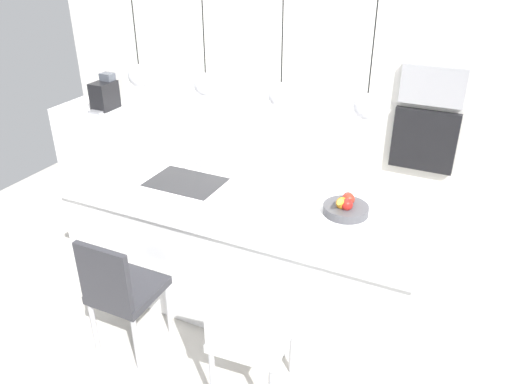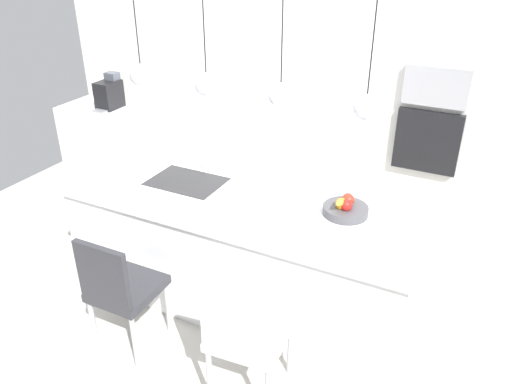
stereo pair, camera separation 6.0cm
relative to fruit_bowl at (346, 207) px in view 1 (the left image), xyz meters
name	(u,v)px [view 1 (the left image)]	position (x,y,z in m)	size (l,w,h in m)	color
floor	(245,293)	(-0.74, -0.07, -0.95)	(6.60, 6.60, 0.00)	#BCB7AD
back_wall	(322,85)	(-0.74, 1.58, 0.35)	(6.00, 0.10, 2.60)	silver
kitchen_island	(244,247)	(-0.74, -0.07, -0.50)	(2.65, 1.04, 0.90)	white
sink_basin	(186,183)	(-1.24, -0.07, -0.05)	(0.56, 0.40, 0.02)	#2D2D30
faucet	(199,155)	(-1.24, 0.15, 0.09)	(0.02, 0.17, 0.22)	silver
fruit_bowl	(346,207)	(0.00, 0.00, 0.00)	(0.31, 0.31, 0.16)	#4C4C51
side_counter	(109,143)	(-3.14, 1.21, -0.53)	(1.10, 0.60, 0.84)	white
coffee_machine	(105,95)	(-3.11, 1.22, 0.05)	(0.20, 0.35, 0.38)	black
microwave	(433,85)	(0.27, 1.51, 0.49)	(0.54, 0.08, 0.34)	#9E9EA3
oven	(424,140)	(0.27, 1.51, -0.01)	(0.56, 0.08, 0.56)	black
chair_near	(121,289)	(-1.21, -0.94, -0.44)	(0.41, 0.44, 0.91)	#333338
chair_middle	(250,334)	(-0.26, -0.94, -0.45)	(0.47, 0.50, 0.87)	silver
pendant_light_left	(140,75)	(-1.57, -0.07, 0.74)	(0.16, 0.16, 0.76)	silver
pendant_light_center_left	(206,84)	(-1.02, -0.07, 0.74)	(0.16, 0.16, 0.76)	silver
pendant_light_center_right	(281,95)	(-0.47, -0.07, 0.74)	(0.16, 0.16, 0.76)	silver
pendant_light_right	(367,106)	(0.09, -0.07, 0.74)	(0.16, 0.16, 0.76)	silver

